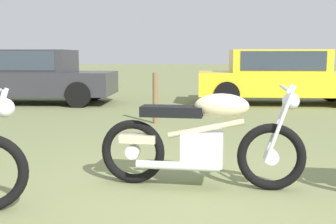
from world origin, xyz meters
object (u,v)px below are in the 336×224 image
Objects in this scene: car_charcoal at (31,74)px; fence_post_wooden at (155,98)px; car_yellow at (280,74)px; motorcycle_cream at (203,139)px.

fence_post_wooden is at bearing -41.46° from car_charcoal.
car_yellow is 4.84× the size of fence_post_wooden.
motorcycle_cream is 3.92m from fence_post_wooden.
car_charcoal is at bearing -176.63° from car_yellow.
car_charcoal is at bearing 128.30° from motorcycle_cream.
motorcycle_cream is 0.44× the size of car_charcoal.
car_charcoal is 4.63× the size of fence_post_wooden.
fence_post_wooden is at bearing 107.91° from motorcycle_cream.
car_yellow is (6.60, -0.65, 0.00)m from car_charcoal.
car_charcoal and car_yellow have the same top height.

